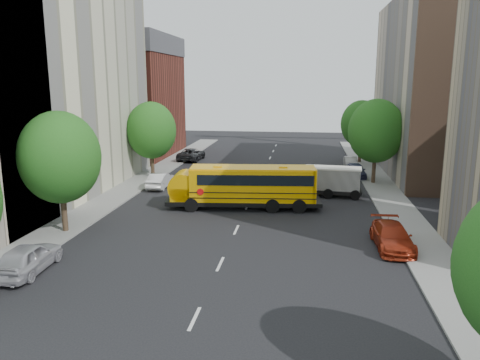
% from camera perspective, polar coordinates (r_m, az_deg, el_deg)
% --- Properties ---
extents(ground, '(120.00, 120.00, 0.00)m').
position_cam_1_polar(ground, '(33.13, 0.05, -5.03)').
color(ground, black).
rests_on(ground, ground).
extents(sidewalk_left, '(3.00, 80.00, 0.12)m').
position_cam_1_polar(sidewalk_left, '(40.83, -15.17, -2.10)').
color(sidewalk_left, slate).
rests_on(sidewalk_left, ground).
extents(sidewalk_right, '(3.00, 80.00, 0.12)m').
position_cam_1_polar(sidewalk_right, '(38.32, 18.44, -3.21)').
color(sidewalk_right, slate).
rests_on(sidewalk_right, ground).
extents(lane_markings, '(0.15, 64.00, 0.01)m').
position_cam_1_polar(lane_markings, '(42.72, 1.88, -1.14)').
color(lane_markings, silver).
rests_on(lane_markings, ground).
extents(building_left_cream, '(10.00, 26.00, 20.00)m').
position_cam_1_polar(building_left_cream, '(43.55, -23.44, 11.42)').
color(building_left_cream, beige).
rests_on(building_left_cream, ground).
extents(building_left_redbrick, '(10.00, 15.00, 13.00)m').
position_cam_1_polar(building_left_redbrick, '(63.53, -12.85, 8.80)').
color(building_left_redbrick, maroon).
rests_on(building_left_redbrick, ground).
extents(building_right_far, '(10.00, 22.00, 18.00)m').
position_cam_1_polar(building_right_far, '(53.18, 23.19, 10.28)').
color(building_right_far, '#BEAC94').
rests_on(building_right_far, ground).
extents(building_right_sidewall, '(10.10, 0.30, 18.00)m').
position_cam_1_polar(building_right_sidewall, '(42.65, 27.02, 9.77)').
color(building_right_sidewall, brown).
rests_on(building_right_sidewall, ground).
extents(street_tree_1, '(5.12, 5.12, 7.90)m').
position_cam_1_polar(street_tree_1, '(31.74, -21.11, 2.58)').
color(street_tree_1, '#38281C').
rests_on(street_tree_1, ground).
extents(street_tree_2, '(4.99, 4.99, 7.71)m').
position_cam_1_polar(street_tree_2, '(48.15, -10.77, 5.96)').
color(street_tree_2, '#38281C').
rests_on(street_tree_2, ground).
extents(street_tree_4, '(5.25, 5.25, 8.10)m').
position_cam_1_polar(street_tree_4, '(46.11, 16.26, 5.75)').
color(street_tree_4, '#38281C').
rests_on(street_tree_4, ground).
extents(street_tree_5, '(4.86, 4.86, 7.51)m').
position_cam_1_polar(street_tree_5, '(57.99, 14.57, 6.65)').
color(street_tree_5, '#38281C').
rests_on(street_tree_5, ground).
extents(school_bus, '(12.07, 3.85, 3.35)m').
position_cam_1_polar(school_bus, '(36.01, 0.28, -0.57)').
color(school_bus, black).
rests_on(school_bus, ground).
extents(safari_truck, '(6.05, 2.68, 2.52)m').
position_cam_1_polar(safari_truck, '(40.73, 10.61, -0.08)').
color(safari_truck, black).
rests_on(safari_truck, ground).
extents(parked_car_0, '(2.07, 4.72, 1.58)m').
position_cam_1_polar(parked_car_0, '(26.67, -24.46, -8.64)').
color(parked_car_0, '#AEACB3').
rests_on(parked_car_0, ground).
extents(parked_car_1, '(1.50, 4.27, 1.40)m').
position_cam_1_polar(parked_car_1, '(43.82, -9.71, -0.04)').
color(parked_car_1, silver).
rests_on(parked_car_1, ground).
extents(parked_car_2, '(2.78, 5.56, 1.51)m').
position_cam_1_polar(parked_car_2, '(58.64, -5.95, 3.14)').
color(parked_car_2, black).
rests_on(parked_car_2, ground).
extents(parked_car_3, '(2.22, 5.04, 1.44)m').
position_cam_1_polar(parked_car_3, '(29.13, 18.04, -6.57)').
color(parked_car_3, '#9B2A13').
rests_on(parked_car_3, ground).
extents(parked_car_4, '(2.04, 4.45, 1.48)m').
position_cam_1_polar(parked_car_4, '(49.24, 13.91, 1.14)').
color(parked_car_4, '#373B61').
rests_on(parked_car_4, ground).
extents(parked_car_5, '(1.41, 3.89, 1.27)m').
position_cam_1_polar(parked_car_5, '(54.44, 13.35, 2.07)').
color(parked_car_5, gray).
rests_on(parked_car_5, ground).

